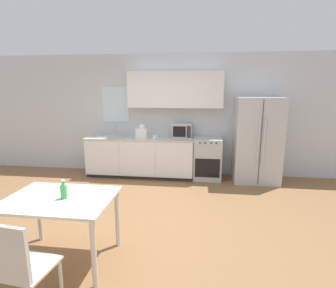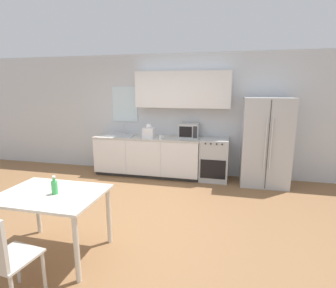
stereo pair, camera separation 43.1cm
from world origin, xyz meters
The scene contains 12 objects.
ground_plane centered at (0.00, 0.00, 0.00)m, with size 12.00×12.00×0.00m, color olive.
wall_back centered at (0.08, 2.28, 1.47)m, with size 12.00×0.38×2.70m.
kitchen_counter centered at (-0.35, 1.97, 0.45)m, with size 2.39×0.67×0.89m.
oven_range centered at (1.14, 1.99, 0.45)m, with size 0.59×0.62×0.90m.
refrigerator centered at (2.16, 1.95, 0.89)m, with size 0.93×0.73×1.78m.
kitchen_sink centered at (-0.98, 1.98, 0.90)m, with size 0.61×0.44×0.25m.
microwave centered at (0.58, 2.08, 1.04)m, with size 0.42×0.36×0.31m.
coffee_mug centered at (0.02, 1.79, 0.93)m, with size 0.11×0.08×0.08m.
grocery_bag_0 centered at (-0.28, 1.87, 1.02)m, with size 0.25×0.21×0.31m.
dining_table centered at (-0.54, -1.10, 0.67)m, with size 1.17×0.85×0.77m.
dining_chair_near centered at (-0.46, -1.90, 0.54)m, with size 0.44×0.44×0.93m.
drink_bottle centered at (-0.48, -1.11, 0.86)m, with size 0.07×0.07×0.21m.
Camera 1 is at (0.99, -3.62, 1.95)m, focal length 28.00 mm.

